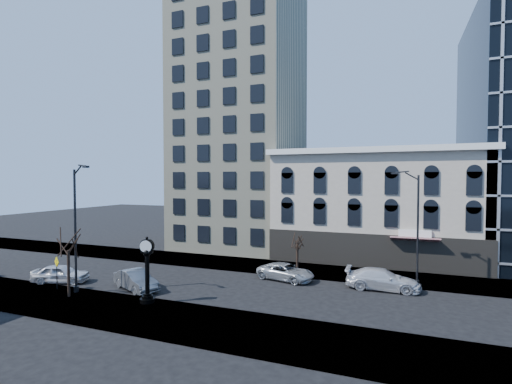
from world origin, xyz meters
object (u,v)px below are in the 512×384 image
at_px(street_lamp_near, 79,195).
at_px(car_near_b, 136,280).
at_px(street_clock, 147,273).
at_px(car_near_a, 61,274).
at_px(warning_sign, 57,267).

xyz_separation_m(street_lamp_near, car_near_b, (3.11, 2.76, -7.18)).
relative_size(street_clock, street_lamp_near, 0.47).
bearing_deg(car_near_a, street_lamp_near, -137.20).
height_order(warning_sign, car_near_a, warning_sign).
relative_size(street_lamp_near, warning_sign, 3.86).
distance_m(warning_sign, car_near_b, 6.55).
bearing_deg(street_clock, street_lamp_near, 163.27).
bearing_deg(car_near_b, street_clock, -104.96).
xyz_separation_m(car_near_a, car_near_b, (7.65, 0.67, 0.01)).
bearing_deg(warning_sign, street_lamp_near, 17.80).
height_order(car_near_a, car_near_b, car_near_b).
bearing_deg(car_near_b, warning_sign, 137.30).
height_order(street_clock, warning_sign, street_clock).
bearing_deg(car_near_b, car_near_a, 119.24).
bearing_deg(street_clock, warning_sign, 161.10).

